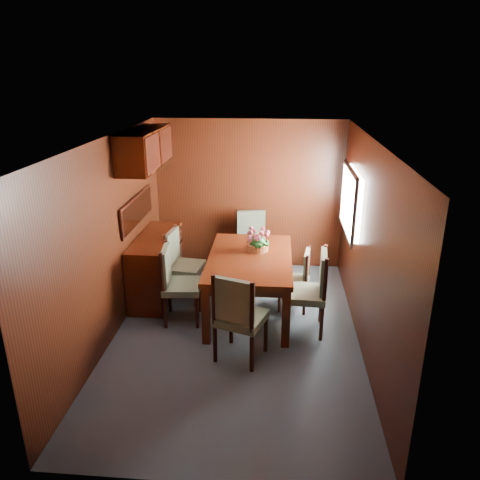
# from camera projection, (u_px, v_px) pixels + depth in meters

# --- Properties ---
(ground) EXTENTS (4.50, 4.50, 0.00)m
(ground) POSITION_uv_depth(u_px,v_px,m) (236.00, 334.00, 5.84)
(ground) COLOR #36414A
(ground) RESTS_ON ground
(room_shell) EXTENTS (3.06, 4.52, 2.41)m
(room_shell) POSITION_uv_depth(u_px,v_px,m) (230.00, 201.00, 5.59)
(room_shell) COLOR black
(room_shell) RESTS_ON ground
(sideboard) EXTENTS (0.48, 1.40, 0.90)m
(sideboard) POSITION_uv_depth(u_px,v_px,m) (156.00, 266.00, 6.72)
(sideboard) COLOR black
(sideboard) RESTS_ON ground
(dining_table) EXTENTS (1.10, 1.74, 0.81)m
(dining_table) POSITION_uv_depth(u_px,v_px,m) (250.00, 265.00, 6.14)
(dining_table) COLOR black
(dining_table) RESTS_ON ground
(chair_left_near) EXTENTS (0.51, 0.53, 1.03)m
(chair_left_near) POSITION_uv_depth(u_px,v_px,m) (176.00, 280.00, 5.99)
(chair_left_near) COLOR black
(chair_left_near) RESTS_ON ground
(chair_left_far) EXTENTS (0.52, 0.54, 1.03)m
(chair_left_far) POSITION_uv_depth(u_px,v_px,m) (180.00, 261.00, 6.59)
(chair_left_far) COLOR black
(chair_left_far) RESTS_ON ground
(chair_right_near) EXTENTS (0.52, 0.54, 1.08)m
(chair_right_near) POSITION_uv_depth(u_px,v_px,m) (312.00, 287.00, 5.74)
(chair_right_near) COLOR black
(chair_right_near) RESTS_ON ground
(chair_right_far) EXTENTS (0.44, 0.46, 0.86)m
(chair_right_far) POSITION_uv_depth(u_px,v_px,m) (299.00, 276.00, 6.33)
(chair_right_far) COLOR black
(chair_right_far) RESTS_ON ground
(chair_head) EXTENTS (0.64, 0.63, 1.08)m
(chair_head) POSITION_uv_depth(u_px,v_px,m) (238.00, 313.00, 5.12)
(chair_head) COLOR black
(chair_head) RESTS_ON ground
(chair_foot) EXTENTS (0.57, 0.55, 1.03)m
(chair_foot) POSITION_uv_depth(u_px,v_px,m) (252.00, 239.00, 7.42)
(chair_foot) COLOR black
(chair_foot) RESTS_ON ground
(flower_centerpiece) EXTENTS (0.31, 0.31, 0.31)m
(flower_centerpiece) POSITION_uv_depth(u_px,v_px,m) (258.00, 240.00, 6.26)
(flower_centerpiece) COLOR #C06E3A
(flower_centerpiece) RESTS_ON dining_table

